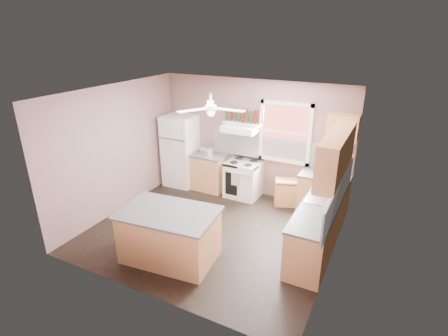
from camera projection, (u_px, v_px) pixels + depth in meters
The scene contains 32 objects.
floor at pixel (213, 231), 6.88m from camera, with size 4.50×4.50×0.00m, color black.
ceiling at pixel (211, 93), 5.87m from camera, with size 4.50×4.50×0.00m, color white.
wall_back at pixel (254, 138), 8.05m from camera, with size 4.50×0.05×2.70m, color #785956.
wall_right at pixel (340, 192), 5.42m from camera, with size 0.05×4.00×2.70m, color #785956.
wall_left at pixel (117, 149), 7.33m from camera, with size 0.05×4.00×2.70m, color #785956.
backsplash_back at pixel (271, 149), 7.90m from camera, with size 2.90×0.03×0.55m, color white.
backsplash_right at pixel (339, 194), 5.75m from camera, with size 0.03×2.60×0.55m, color white.
window_view at pixel (285, 133), 7.61m from camera, with size 1.00×0.02×1.20m, color maroon.
window_frame at pixel (285, 133), 7.59m from camera, with size 1.16×0.07×1.36m, color white.
refrigerator at pixel (181, 151), 8.68m from camera, with size 0.75×0.73×1.77m, color white.
base_cabinet_left at pixel (208, 172), 8.57m from camera, with size 0.90×0.60×0.86m, color #AA7947.
counter_left at pixel (207, 155), 8.40m from camera, with size 0.92×0.62×0.04m, color #474749.
toaster at pixel (207, 151), 8.35m from camera, with size 0.28×0.16×0.18m, color silver.
stove at pixel (243, 179), 8.17m from camera, with size 0.77×0.64×0.86m, color white.
range_hood at pixel (240, 129), 7.82m from camera, with size 0.78×0.50×0.14m, color white.
bottle_shelf at pixel (242, 123), 7.88m from camera, with size 0.90×0.26×0.03m, color white.
cart at pixel (287, 193), 7.83m from camera, with size 0.53×0.36×0.53m, color #AA7947.
base_cabinet_corner at pixel (323, 195), 7.39m from camera, with size 1.00×0.60×0.86m, color #AA7947.
base_cabinet_right at pixel (317, 229), 6.15m from camera, with size 0.60×2.20×0.86m, color #AA7947.
counter_corner at pixel (326, 176), 7.22m from camera, with size 1.02×0.62×0.04m, color #474749.
counter_right at pixel (319, 206), 5.99m from camera, with size 0.62×2.22×0.04m, color #474749.
sink at pixel (322, 201), 6.15m from camera, with size 0.55×0.45×0.03m, color silver.
faucet at pixel (332, 199), 6.05m from camera, with size 0.03×0.03×0.14m, color silver.
upper_cabinet_right at pixel (336, 154), 5.76m from camera, with size 0.33×1.80×0.76m, color #AA7947.
upper_cabinet_corner at pixel (343, 127), 6.87m from camera, with size 0.60×0.33×0.52m, color #AA7947.
paper_towel at pixel (345, 159), 7.08m from camera, with size 0.12×0.12×0.26m, color white.
island at pixel (170, 236), 5.94m from camera, with size 1.52×0.96×0.86m, color #AA7947.
island_top at pixel (168, 213), 5.77m from camera, with size 1.61×1.05×0.04m, color #474749.
ceiling_fan_hub at pixel (211, 108), 5.97m from camera, with size 0.20×0.20×0.08m, color white.
soap_bottle at pixel (329, 205), 5.74m from camera, with size 0.09×0.09×0.23m, color silver.
red_caddy at pixel (327, 184), 6.66m from camera, with size 0.18×0.12×0.10m, color #B51D0F.
wine_bottles at pixel (243, 116), 7.82m from camera, with size 0.86×0.06×0.31m.
Camera 1 is at (2.88, -5.18, 3.72)m, focal length 28.00 mm.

